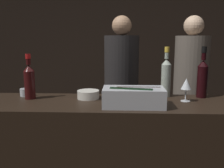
{
  "coord_description": "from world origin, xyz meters",
  "views": [
    {
      "loc": [
        0.07,
        -1.39,
        1.49
      ],
      "look_at": [
        0.0,
        0.28,
        1.19
      ],
      "focal_mm": 40.0,
      "sensor_mm": 36.0,
      "label": 1
    }
  ],
  "objects_px": {
    "person_in_hoodie": "(121,87)",
    "person_blond_tee": "(190,87)",
    "ice_bin_with_bottles": "(134,96)",
    "candle_votive": "(26,92)",
    "rose_wine_bottle": "(166,76)",
    "red_wine_bottle_tall": "(29,80)",
    "bowl_white": "(88,94)",
    "red_wine_bottle_black_foil": "(202,77)",
    "wine_glass": "(186,85)"
  },
  "relations": [
    {
      "from": "ice_bin_with_bottles",
      "to": "wine_glass",
      "type": "xyz_separation_m",
      "value": [
        0.36,
        0.14,
        0.05
      ]
    },
    {
      "from": "candle_votive",
      "to": "red_wine_bottle_tall",
      "type": "distance_m",
      "value": 0.15
    },
    {
      "from": "candle_votive",
      "to": "person_blond_tee",
      "type": "height_order",
      "value": "person_blond_tee"
    },
    {
      "from": "wine_glass",
      "to": "candle_votive",
      "type": "relative_size",
      "value": 2.0
    },
    {
      "from": "red_wine_bottle_tall",
      "to": "bowl_white",
      "type": "bearing_deg",
      "value": 3.36
    },
    {
      "from": "bowl_white",
      "to": "person_in_hoodie",
      "type": "height_order",
      "value": "person_in_hoodie"
    },
    {
      "from": "bowl_white",
      "to": "rose_wine_bottle",
      "type": "height_order",
      "value": "rose_wine_bottle"
    },
    {
      "from": "ice_bin_with_bottles",
      "to": "rose_wine_bottle",
      "type": "height_order",
      "value": "rose_wine_bottle"
    },
    {
      "from": "bowl_white",
      "to": "red_wine_bottle_tall",
      "type": "bearing_deg",
      "value": -176.64
    },
    {
      "from": "red_wine_bottle_tall",
      "to": "person_blond_tee",
      "type": "xyz_separation_m",
      "value": [
        1.41,
        1.01,
        -0.24
      ]
    },
    {
      "from": "bowl_white",
      "to": "candle_votive",
      "type": "xyz_separation_m",
      "value": [
        -0.48,
        0.06,
        -0.0
      ]
    },
    {
      "from": "ice_bin_with_bottles",
      "to": "bowl_white",
      "type": "xyz_separation_m",
      "value": [
        -0.32,
        0.2,
        -0.03
      ]
    },
    {
      "from": "red_wine_bottle_black_foil",
      "to": "person_blond_tee",
      "type": "relative_size",
      "value": 0.21
    },
    {
      "from": "candle_votive",
      "to": "rose_wine_bottle",
      "type": "relative_size",
      "value": 0.22
    },
    {
      "from": "red_wine_bottle_black_foil",
      "to": "person_in_hoodie",
      "type": "bearing_deg",
      "value": 122.98
    },
    {
      "from": "candle_votive",
      "to": "person_in_hoodie",
      "type": "distance_m",
      "value": 1.17
    },
    {
      "from": "bowl_white",
      "to": "wine_glass",
      "type": "distance_m",
      "value": 0.69
    },
    {
      "from": "candle_votive",
      "to": "person_in_hoodie",
      "type": "relative_size",
      "value": 0.05
    },
    {
      "from": "bowl_white",
      "to": "red_wine_bottle_tall",
      "type": "relative_size",
      "value": 0.49
    },
    {
      "from": "ice_bin_with_bottles",
      "to": "person_in_hoodie",
      "type": "relative_size",
      "value": 0.22
    },
    {
      "from": "wine_glass",
      "to": "person_in_hoodie",
      "type": "bearing_deg",
      "value": 113.21
    },
    {
      "from": "rose_wine_bottle",
      "to": "person_in_hoodie",
      "type": "xyz_separation_m",
      "value": [
        -0.33,
        0.89,
        -0.26
      ]
    },
    {
      "from": "bowl_white",
      "to": "red_wine_bottle_black_foil",
      "type": "relative_size",
      "value": 0.43
    },
    {
      "from": "rose_wine_bottle",
      "to": "red_wine_bottle_tall",
      "type": "xyz_separation_m",
      "value": [
        -0.98,
        -0.11,
        -0.02
      ]
    },
    {
      "from": "person_in_hoodie",
      "to": "person_blond_tee",
      "type": "height_order",
      "value": "person_in_hoodie"
    },
    {
      "from": "candle_votive",
      "to": "person_blond_tee",
      "type": "xyz_separation_m",
      "value": [
        1.47,
        0.92,
        -0.13
      ]
    },
    {
      "from": "wine_glass",
      "to": "rose_wine_bottle",
      "type": "distance_m",
      "value": 0.19
    },
    {
      "from": "candle_votive",
      "to": "rose_wine_bottle",
      "type": "distance_m",
      "value": 1.06
    },
    {
      "from": "ice_bin_with_bottles",
      "to": "person_blond_tee",
      "type": "relative_size",
      "value": 0.22
    },
    {
      "from": "rose_wine_bottle",
      "to": "person_blond_tee",
      "type": "bearing_deg",
      "value": 64.48
    },
    {
      "from": "candle_votive",
      "to": "person_in_hoodie",
      "type": "height_order",
      "value": "person_in_hoodie"
    },
    {
      "from": "red_wine_bottle_tall",
      "to": "candle_votive",
      "type": "bearing_deg",
      "value": 128.7
    },
    {
      "from": "rose_wine_bottle",
      "to": "person_in_hoodie",
      "type": "bearing_deg",
      "value": 110.43
    },
    {
      "from": "candle_votive",
      "to": "red_wine_bottle_black_foil",
      "type": "relative_size",
      "value": 0.22
    },
    {
      "from": "wine_glass",
      "to": "person_blond_tee",
      "type": "bearing_deg",
      "value": 73.21
    },
    {
      "from": "ice_bin_with_bottles",
      "to": "candle_votive",
      "type": "xyz_separation_m",
      "value": [
        -0.8,
        0.26,
        -0.04
      ]
    },
    {
      "from": "bowl_white",
      "to": "candle_votive",
      "type": "height_order",
      "value": "bowl_white"
    },
    {
      "from": "red_wine_bottle_tall",
      "to": "wine_glass",
      "type": "bearing_deg",
      "value": -1.67
    },
    {
      "from": "bowl_white",
      "to": "red_wine_bottle_black_foil",
      "type": "xyz_separation_m",
      "value": [
        0.82,
        0.07,
        0.12
      ]
    },
    {
      "from": "rose_wine_bottle",
      "to": "wine_glass",
      "type": "bearing_deg",
      "value": -52.34
    },
    {
      "from": "ice_bin_with_bottles",
      "to": "rose_wine_bottle",
      "type": "xyz_separation_m",
      "value": [
        0.25,
        0.29,
        0.09
      ]
    },
    {
      "from": "ice_bin_with_bottles",
      "to": "bowl_white",
      "type": "height_order",
      "value": "ice_bin_with_bottles"
    },
    {
      "from": "ice_bin_with_bottles",
      "to": "red_wine_bottle_black_foil",
      "type": "xyz_separation_m",
      "value": [
        0.51,
        0.27,
        0.09
      ]
    },
    {
      "from": "red_wine_bottle_black_foil",
      "to": "person_blond_tee",
      "type": "height_order",
      "value": "person_blond_tee"
    },
    {
      "from": "candle_votive",
      "to": "wine_glass",
      "type": "bearing_deg",
      "value": -5.72
    },
    {
      "from": "wine_glass",
      "to": "candle_votive",
      "type": "height_order",
      "value": "wine_glass"
    },
    {
      "from": "person_in_hoodie",
      "to": "person_blond_tee",
      "type": "bearing_deg",
      "value": 23.8
    },
    {
      "from": "red_wine_bottle_black_foil",
      "to": "candle_votive",
      "type": "bearing_deg",
      "value": -179.52
    },
    {
      "from": "ice_bin_with_bottles",
      "to": "bowl_white",
      "type": "bearing_deg",
      "value": 148.16
    },
    {
      "from": "wine_glass",
      "to": "bowl_white",
      "type": "bearing_deg",
      "value": 175.26
    }
  ]
}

